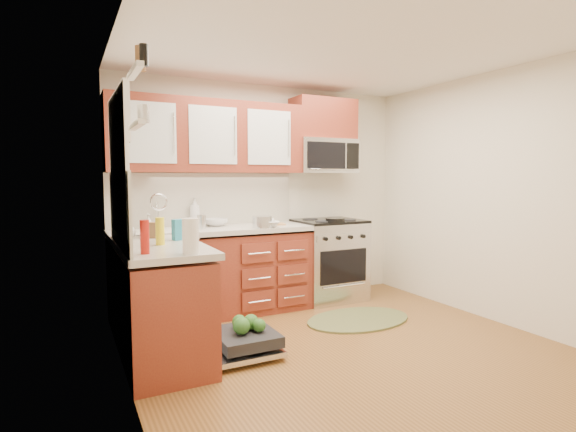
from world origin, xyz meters
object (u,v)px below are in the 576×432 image
range (329,260)px  cutting_board (274,224)px  microwave (324,156)px  cup (269,222)px  upper_cabinets (208,137)px  stock_pot (262,222)px  sink (163,243)px  bowl_a (267,224)px  rug (358,319)px  bowl_b (216,222)px  skillet (335,220)px  paper_towel_roll (191,236)px  dishwasher (241,343)px

range → cutting_board: (-0.72, -0.01, 0.46)m
microwave → cup: (-0.85, -0.28, -0.73)m
upper_cabinets → stock_pot: upper_cabinets is taller
microwave → cup: 1.15m
range → cup: bearing=-169.4°
upper_cabinets → cup: (0.56, -0.30, -0.90)m
upper_cabinets → sink: (-0.52, -0.16, -1.07)m
bowl_a → rug: bearing=-42.0°
upper_cabinets → bowl_b: upper_cabinets is taller
skillet → rug: bearing=-99.4°
range → bowl_b: size_ratio=3.75×
stock_pot → paper_towel_roll: paper_towel_roll is taller
upper_cabinets → dishwasher: upper_cabinets is taller
skillet → paper_towel_roll: (-1.96, -1.23, 0.08)m
range → bowl_b: 1.42m
cutting_board → bowl_b: (-0.60, 0.18, 0.03)m
microwave → skillet: 0.81m
range → paper_towel_roll: paper_towel_roll is taller
rug → paper_towel_roll: bearing=-161.6°
paper_towel_roll → stock_pot: bearing=49.3°
microwave → skillet: size_ratio=3.51×
range → rug: size_ratio=0.85×
sink → dishwasher: bearing=-70.8°
bowl_a → cup: bearing=35.4°
stock_pot → bowl_a: size_ratio=0.80×
dishwasher → skillet: size_ratio=3.23×
dishwasher → stock_pot: 1.41m
skillet → range: bearing=76.2°
upper_cabinets → bowl_a: bearing=-31.7°
cutting_board → bowl_a: 0.23m
dishwasher → skillet: (1.49, 0.91, 0.87)m
rug → paper_towel_roll: paper_towel_roll is taller
skillet → cutting_board: size_ratio=0.88×
stock_pot → bowl_a: 0.08m
upper_cabinets → cup: bearing=-28.6°
cup → skillet: bearing=-4.3°
bowl_a → bowl_b: 0.57m
microwave → rug: bearing=-99.3°
skillet → cup: bearing=175.7°
sink → bowl_b: 0.65m
skillet → cup: (-0.80, 0.06, 0.00)m
upper_cabinets → sink: 1.21m
range → rug: (-0.16, -0.83, -0.46)m
sink → range: bearing=0.3°
rug → skillet: (0.10, 0.61, 0.96)m
upper_cabinets → range: 1.99m
stock_pot → cup: size_ratio=1.75×
range → dishwasher: (-1.54, -1.13, -0.38)m
microwave → bowl_b: (-1.32, 0.05, -0.74)m
rug → bowl_a: size_ratio=4.42×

